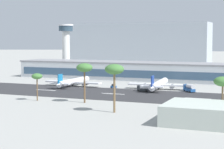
# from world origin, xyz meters

# --- Properties ---
(ground_plane) EXTENTS (1400.00, 1400.00, 0.00)m
(ground_plane) POSITION_xyz_m (0.00, 0.00, 0.00)
(ground_plane) COLOR #9E9E99
(runway_strip) EXTENTS (800.00, 42.66, 0.08)m
(runway_strip) POSITION_xyz_m (0.00, -0.75, 0.04)
(runway_strip) COLOR #2D2D30
(runway_strip) RESTS_ON ground_plane
(runway_centreline_dash_3) EXTENTS (12.00, 1.20, 0.01)m
(runway_centreline_dash_3) POSITION_xyz_m (-38.30, -0.75, 0.09)
(runway_centreline_dash_3) COLOR white
(runway_centreline_dash_3) RESTS_ON runway_strip
(runway_centreline_dash_4) EXTENTS (12.00, 1.20, 0.01)m
(runway_centreline_dash_4) POSITION_xyz_m (0.07, -0.75, 0.09)
(runway_centreline_dash_4) COLOR white
(runway_centreline_dash_4) RESTS_ON runway_strip
(runway_centreline_dash_5) EXTENTS (12.00, 1.20, 0.01)m
(runway_centreline_dash_5) POSITION_xyz_m (41.62, -0.75, 0.09)
(runway_centreline_dash_5) COLOR white
(runway_centreline_dash_5) RESTS_ON runway_strip
(terminal_building) EXTENTS (170.55, 26.23, 11.71)m
(terminal_building) POSITION_xyz_m (-9.84, 70.76, 5.86)
(terminal_building) COLOR silver
(terminal_building) RESTS_ON ground_plane
(control_tower) EXTENTS (11.92, 11.92, 38.27)m
(control_tower) POSITION_xyz_m (-81.72, 101.28, 23.59)
(control_tower) COLOR silver
(control_tower) RESTS_ON ground_plane
(distant_hotel_block) EXTENTS (130.67, 28.85, 40.88)m
(distant_hotel_block) POSITION_xyz_m (-45.71, 168.08, 20.44)
(distant_hotel_block) COLOR #A8B2BC
(distant_hotel_block) RESTS_ON ground_plane
(airliner_blue_tail_gate_0) EXTENTS (33.60, 38.79, 8.10)m
(airliner_blue_tail_gate_0) POSITION_xyz_m (-33.55, 20.47, 2.58)
(airliner_blue_tail_gate_0) COLOR silver
(airliner_blue_tail_gate_0) RESTS_ON ground_plane
(airliner_navy_tail_gate_1) EXTENTS (33.40, 41.51, 8.67)m
(airliner_navy_tail_gate_1) POSITION_xyz_m (15.70, 25.01, 2.76)
(airliner_navy_tail_gate_1) COLOR white
(airliner_navy_tail_gate_1) RESTS_ON ground_plane
(service_baggage_tug_0) EXTENTS (3.37, 2.21, 2.20)m
(service_baggage_tug_0) POSITION_xyz_m (-8.68, 21.40, 1.05)
(service_baggage_tug_0) COLOR #23569E
(service_baggage_tug_0) RESTS_ON ground_plane
(service_fuel_truck_1) EXTENTS (7.43, 8.20, 3.95)m
(service_fuel_truck_1) POSITION_xyz_m (33.11, 21.06, 2.03)
(service_fuel_truck_1) COLOR #23569E
(service_fuel_truck_1) RESTS_ON ground_plane
(service_box_truck_2) EXTENTS (6.04, 2.78, 3.25)m
(service_box_truck_2) POSITION_xyz_m (10.80, 13.84, 1.79)
(service_box_truck_2) COLOR #2D3338
(service_box_truck_2) RESTS_ON ground_plane
(palm_tree_0) EXTENTS (7.05, 7.05, 17.94)m
(palm_tree_0) POSITION_xyz_m (19.70, -47.72, 15.60)
(palm_tree_0) COLOR brown
(palm_tree_0) RESTS_ON ground_plane
(palm_tree_1) EXTENTS (6.29, 6.29, 14.11)m
(palm_tree_1) POSITION_xyz_m (57.56, -41.30, 12.17)
(palm_tree_1) COLOR brown
(palm_tree_1) RESTS_ON ground_plane
(palm_tree_2) EXTENTS (4.73, 4.73, 12.05)m
(palm_tree_2) POSITION_xyz_m (-22.41, -33.72, 10.47)
(palm_tree_2) COLOR brown
(palm_tree_2) RESTS_ON ground_plane
(palm_tree_3) EXTENTS (6.86, 6.86, 16.84)m
(palm_tree_3) POSITION_xyz_m (-0.68, -30.98, 14.61)
(palm_tree_3) COLOR brown
(palm_tree_3) RESTS_ON ground_plane
(foreground_hangar) EXTENTS (30.64, 21.64, 6.46)m
(foreground_hangar) POSITION_xyz_m (56.73, -55.47, 3.23)
(foreground_hangar) COLOR #B2BCB2
(foreground_hangar) RESTS_ON ground_plane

